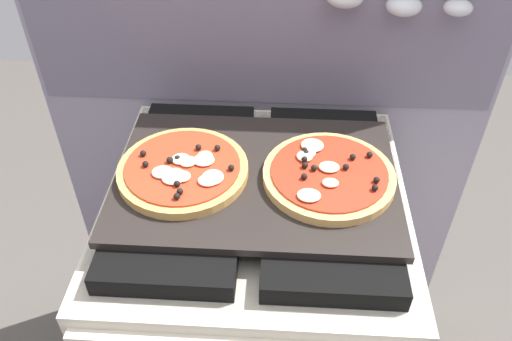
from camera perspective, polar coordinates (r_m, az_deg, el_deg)
The scene contains 5 objects.
kitchen_backsplash at distance 1.33m, azimuth 0.99°, elevation 4.93°, with size 1.10×0.09×1.55m.
stove at distance 1.35m, azimuth -0.00°, elevation -15.51°, with size 0.60×0.64×0.90m.
baking_tray at distance 1.00m, azimuth 0.00°, elevation -0.78°, with size 0.54×0.38×0.02m, color black.
pizza_left at distance 1.00m, azimuth -7.99°, elevation 0.10°, with size 0.25×0.25×0.03m.
pizza_right at distance 0.99m, azimuth 7.96°, elevation -0.46°, with size 0.25×0.25×0.03m.
Camera 1 is at (0.04, -0.74, 1.57)m, focal length 36.28 mm.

